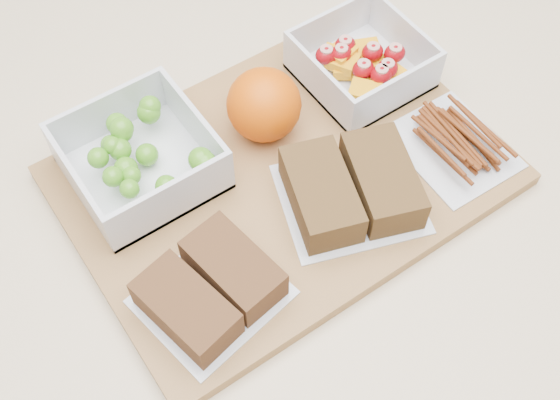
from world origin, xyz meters
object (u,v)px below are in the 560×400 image
Objects in this scene: cutting_board at (283,176)px; pretzel_bag at (455,141)px; grape_container at (141,156)px; sandwich_bag_center at (352,188)px; orange at (264,105)px; sandwich_bag_left at (210,289)px; fruit_container at (361,64)px.

cutting_board is 0.18m from pretzel_bag.
grape_container is 0.21m from sandwich_bag_center.
sandwich_bag_left is at bearing -137.72° from orange.
cutting_board is 0.14m from grape_container.
sandwich_bag_center is at bearing -131.55° from fruit_container.
pretzel_bag is (0.12, -0.01, -0.01)m from sandwich_bag_center.
pretzel_bag is at bearing -82.80° from fruit_container.
grape_container is (-0.11, 0.08, 0.03)m from cutting_board.
pretzel_bag is (0.27, -0.15, -0.01)m from grape_container.
orange is 0.12m from sandwich_bag_center.
orange is at bearing -179.54° from fruit_container.
sandwich_bag_left is (-0.02, -0.16, -0.01)m from grape_container.
grape_container is at bearing 169.55° from orange.
fruit_container is at bearing 0.46° from orange.
orange is at bearing 99.07° from sandwich_bag_center.
sandwich_bag_left is 0.17m from sandwich_bag_center.
grape_container is 1.09× the size of pretzel_bag.
orange is (0.13, -0.02, 0.01)m from grape_container.
fruit_container is at bearing 26.15° from sandwich_bag_left.
sandwich_bag_left is at bearing -149.29° from cutting_board.
grape_container is at bearing 174.92° from fruit_container.
pretzel_bag is at bearing -25.12° from cutting_board.
fruit_container is at bearing -5.08° from grape_container.
sandwich_bag_center is (0.03, -0.06, 0.03)m from cutting_board.
cutting_board is 0.16m from sandwich_bag_left.
orange is at bearing -10.45° from grape_container.
grape_container is 1.10× the size of fruit_container.
grape_container is 1.76× the size of orange.
orange reaches higher than sandwich_bag_center.
cutting_board is 0.08m from sandwich_bag_center.
pretzel_bag is (0.16, -0.07, 0.02)m from cutting_board.
cutting_board is 3.45× the size of fruit_container.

